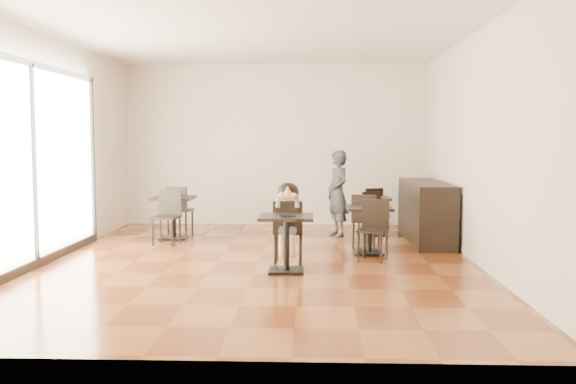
{
  "coord_description": "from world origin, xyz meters",
  "views": [
    {
      "loc": [
        0.76,
        -8.83,
        1.72
      ],
      "look_at": [
        0.41,
        -0.16,
        1.0
      ],
      "focal_mm": 40.0,
      "sensor_mm": 36.0,
      "label": 1
    }
  ],
  "objects_px": {
    "child_table": "(286,244)",
    "chair_back_a": "(370,209)",
    "chair_mid_a": "(366,221)",
    "chair_back_b": "(376,215)",
    "child_chair": "(288,232)",
    "cafe_table_mid": "(369,230)",
    "cafe_table_left": "(174,218)",
    "adult_patron": "(338,193)",
    "chair_left_b": "(166,218)",
    "cafe_table_back": "(373,216)",
    "chair_left_a": "(180,210)",
    "child": "(288,224)",
    "chair_mid_b": "(373,231)"
  },
  "relations": [
    {
      "from": "child_table",
      "to": "chair_mid_b",
      "type": "bearing_deg",
      "value": 34.45
    },
    {
      "from": "chair_left_a",
      "to": "chair_back_b",
      "type": "height_order",
      "value": "chair_left_a"
    },
    {
      "from": "chair_back_a",
      "to": "chair_mid_a",
      "type": "bearing_deg",
      "value": 60.52
    },
    {
      "from": "child_table",
      "to": "child_chair",
      "type": "xyz_separation_m",
      "value": [
        0.0,
        0.55,
        0.07
      ]
    },
    {
      "from": "child_table",
      "to": "chair_back_b",
      "type": "relative_size",
      "value": 0.92
    },
    {
      "from": "chair_left_a",
      "to": "chair_left_b",
      "type": "distance_m",
      "value": 1.1
    },
    {
      "from": "child_chair",
      "to": "cafe_table_mid",
      "type": "xyz_separation_m",
      "value": [
        1.18,
        0.81,
        -0.09
      ]
    },
    {
      "from": "chair_mid_b",
      "to": "chair_left_a",
      "type": "distance_m",
      "value": 4.03
    },
    {
      "from": "adult_patron",
      "to": "cafe_table_left",
      "type": "height_order",
      "value": "adult_patron"
    },
    {
      "from": "adult_patron",
      "to": "chair_left_b",
      "type": "distance_m",
      "value": 3.02
    },
    {
      "from": "chair_mid_b",
      "to": "child",
      "type": "bearing_deg",
      "value": -148.82
    },
    {
      "from": "child",
      "to": "chair_mid_a",
      "type": "bearing_deg",
      "value": 49.04
    },
    {
      "from": "adult_patron",
      "to": "chair_back_b",
      "type": "distance_m",
      "value": 0.78
    },
    {
      "from": "child",
      "to": "chair_back_a",
      "type": "relative_size",
      "value": 1.4
    },
    {
      "from": "adult_patron",
      "to": "child_chair",
      "type": "bearing_deg",
      "value": -39.45
    },
    {
      "from": "child_table",
      "to": "child",
      "type": "bearing_deg",
      "value": 90.0
    },
    {
      "from": "child",
      "to": "chair_mid_b",
      "type": "relative_size",
      "value": 1.3
    },
    {
      "from": "child_table",
      "to": "chair_mid_b",
      "type": "height_order",
      "value": "chair_mid_b"
    },
    {
      "from": "child_chair",
      "to": "cafe_table_left",
      "type": "height_order",
      "value": "child_chair"
    },
    {
      "from": "chair_mid_a",
      "to": "cafe_table_mid",
      "type": "bearing_deg",
      "value": 108.77
    },
    {
      "from": "chair_left_b",
      "to": "child_table",
      "type": "bearing_deg",
      "value": -36.89
    },
    {
      "from": "chair_mid_b",
      "to": "chair_back_b",
      "type": "distance_m",
      "value": 2.09
    },
    {
      "from": "child_table",
      "to": "chair_left_a",
      "type": "xyz_separation_m",
      "value": [
        -2.05,
        3.22,
        0.07
      ]
    },
    {
      "from": "cafe_table_mid",
      "to": "chair_back_b",
      "type": "relative_size",
      "value": 0.89
    },
    {
      "from": "child_chair",
      "to": "chair_left_a",
      "type": "relative_size",
      "value": 1.01
    },
    {
      "from": "child",
      "to": "chair_left_a",
      "type": "distance_m",
      "value": 3.37
    },
    {
      "from": "child_chair",
      "to": "cafe_table_left",
      "type": "distance_m",
      "value": 2.95
    },
    {
      "from": "chair_mid_a",
      "to": "chair_back_a",
      "type": "xyz_separation_m",
      "value": [
        0.24,
        2.08,
        -0.03
      ]
    },
    {
      "from": "child_table",
      "to": "chair_back_b",
      "type": "height_order",
      "value": "chair_back_b"
    },
    {
      "from": "child_chair",
      "to": "chair_back_b",
      "type": "relative_size",
      "value": 1.11
    },
    {
      "from": "child",
      "to": "cafe_table_mid",
      "type": "height_order",
      "value": "child"
    },
    {
      "from": "child_table",
      "to": "chair_mid_a",
      "type": "distance_m",
      "value": 2.25
    },
    {
      "from": "chair_mid_a",
      "to": "chair_left_a",
      "type": "distance_m",
      "value": 3.49
    },
    {
      "from": "cafe_table_mid",
      "to": "chair_mid_a",
      "type": "distance_m",
      "value": 0.55
    },
    {
      "from": "adult_patron",
      "to": "chair_left_b",
      "type": "bearing_deg",
      "value": -92.97
    },
    {
      "from": "chair_mid_a",
      "to": "chair_back_b",
      "type": "distance_m",
      "value": 1.01
    },
    {
      "from": "child",
      "to": "chair_left_a",
      "type": "xyz_separation_m",
      "value": [
        -2.05,
        2.67,
        -0.12
      ]
    },
    {
      "from": "child_table",
      "to": "chair_back_a",
      "type": "height_order",
      "value": "chair_back_a"
    },
    {
      "from": "cafe_table_left",
      "to": "chair_back_a",
      "type": "height_order",
      "value": "chair_back_a"
    },
    {
      "from": "chair_mid_b",
      "to": "chair_mid_a",
      "type": "bearing_deg",
      "value": 108.77
    },
    {
      "from": "cafe_table_mid",
      "to": "cafe_table_left",
      "type": "xyz_separation_m",
      "value": [
        -3.23,
        1.31,
        0.01
      ]
    },
    {
      "from": "cafe_table_mid",
      "to": "cafe_table_left",
      "type": "bearing_deg",
      "value": 157.99
    },
    {
      "from": "cafe_table_back",
      "to": "chair_mid_a",
      "type": "xyz_separation_m",
      "value": [
        -0.24,
        -1.53,
        0.1
      ]
    },
    {
      "from": "adult_patron",
      "to": "chair_left_b",
      "type": "height_order",
      "value": "adult_patron"
    },
    {
      "from": "chair_back_a",
      "to": "chair_back_b",
      "type": "bearing_deg",
      "value": 67.21
    },
    {
      "from": "child_chair",
      "to": "cafe_table_back",
      "type": "xyz_separation_m",
      "value": [
        1.42,
        2.89,
        -0.11
      ]
    },
    {
      "from": "child_table",
      "to": "chair_mid_a",
      "type": "bearing_deg",
      "value": 58.28
    },
    {
      "from": "adult_patron",
      "to": "cafe_table_mid",
      "type": "bearing_deg",
      "value": -9.9
    },
    {
      "from": "cafe_table_back",
      "to": "chair_left_b",
      "type": "distance_m",
      "value": 3.72
    },
    {
      "from": "child",
      "to": "chair_mid_b",
      "type": "bearing_deg",
      "value": 12.4
    }
  ]
}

